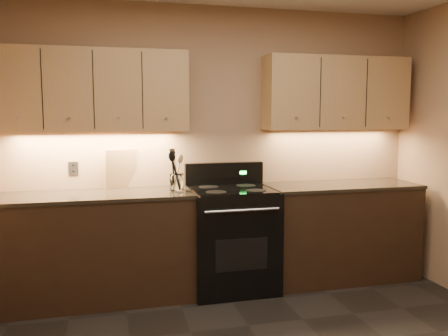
{
  "coord_description": "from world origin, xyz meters",
  "views": [
    {
      "loc": [
        -1.03,
        -2.4,
        1.61
      ],
      "look_at": [
        -0.05,
        1.45,
        1.15
      ],
      "focal_mm": 38.0,
      "sensor_mm": 36.0,
      "label": 1
    }
  ],
  "objects": [
    {
      "name": "counter_left",
      "position": [
        -1.1,
        1.7,
        0.47
      ],
      "size": [
        1.62,
        0.62,
        0.93
      ],
      "color": "black",
      "rests_on": "ground"
    },
    {
      "name": "counter_right",
      "position": [
        1.18,
        1.7,
        0.47
      ],
      "size": [
        1.46,
        0.62,
        0.93
      ],
      "color": "black",
      "rests_on": "ground"
    },
    {
      "name": "outlet_plate",
      "position": [
        -1.3,
        1.99,
        1.12
      ],
      "size": [
        0.08,
        0.01,
        0.12
      ],
      "primitive_type": "cube",
      "color": "#B2B5BA",
      "rests_on": "wall_back"
    },
    {
      "name": "wooden_spoon",
      "position": [
        -0.45,
        1.67,
        1.1
      ],
      "size": [
        0.15,
        0.16,
        0.32
      ],
      "primitive_type": null,
      "rotation": [
        -0.19,
        0.35,
        0.31
      ],
      "color": "tan",
      "rests_on": "utensil_crock"
    },
    {
      "name": "upper_cab_left",
      "position": [
        -1.1,
        1.85,
        1.8
      ],
      "size": [
        1.6,
        0.3,
        0.7
      ],
      "primitive_type": "cube",
      "color": "tan",
      "rests_on": "wall_back"
    },
    {
      "name": "utensil_crock",
      "position": [
        -0.42,
        1.68,
        1.0
      ],
      "size": [
        0.13,
        0.13,
        0.15
      ],
      "color": "white",
      "rests_on": "counter_left"
    },
    {
      "name": "black_turner",
      "position": [
        -0.4,
        1.66,
        1.11
      ],
      "size": [
        0.16,
        0.13,
        0.34
      ],
      "primitive_type": null,
      "rotation": [
        -0.16,
        -0.18,
        0.22
      ],
      "color": "black",
      "rests_on": "utensil_crock"
    },
    {
      "name": "cutting_board",
      "position": [
        -0.89,
        1.97,
        1.11
      ],
      "size": [
        0.29,
        0.14,
        0.36
      ],
      "primitive_type": "cube",
      "rotation": [
        0.14,
        0.0,
        0.28
      ],
      "color": "tan",
      "rests_on": "counter_left"
    },
    {
      "name": "wall_back",
      "position": [
        0.0,
        2.0,
        1.3
      ],
      "size": [
        4.0,
        0.04,
        2.6
      ],
      "primitive_type": "cube",
      "color": "#9E7F5D",
      "rests_on": "ground"
    },
    {
      "name": "black_spoon",
      "position": [
        -0.44,
        1.7,
        1.11
      ],
      "size": [
        0.09,
        0.1,
        0.33
      ],
      "primitive_type": null,
      "rotation": [
        0.11,
        -0.08,
        -0.06
      ],
      "color": "black",
      "rests_on": "utensil_crock"
    },
    {
      "name": "upper_cab_right",
      "position": [
        1.18,
        1.85,
        1.8
      ],
      "size": [
        1.44,
        0.3,
        0.7
      ],
      "primitive_type": "cube",
      "color": "tan",
      "rests_on": "wall_back"
    },
    {
      "name": "stove",
      "position": [
        0.08,
        1.68,
        0.48
      ],
      "size": [
        0.76,
        0.68,
        1.14
      ],
      "color": "black",
      "rests_on": "ground"
    },
    {
      "name": "steel_spatula",
      "position": [
        -0.39,
        1.69,
        1.13
      ],
      "size": [
        0.17,
        0.12,
        0.39
      ],
      "primitive_type": null,
      "rotation": [
        0.1,
        -0.18,
        -0.18
      ],
      "color": "silver",
      "rests_on": "utensil_crock"
    }
  ]
}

